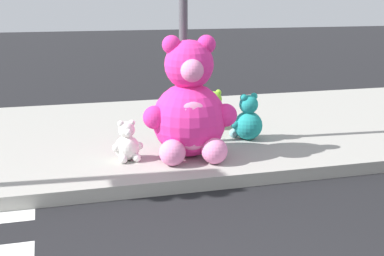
# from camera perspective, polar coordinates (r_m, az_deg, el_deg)

# --- Properties ---
(sidewalk) EXTENTS (28.00, 4.40, 0.15)m
(sidewalk) POSITION_cam_1_polar(r_m,az_deg,el_deg) (7.53, -9.85, -1.10)
(sidewalk) COLOR #9E9B93
(sidewalk) RESTS_ON ground_plane
(sign_pole) EXTENTS (0.56, 0.11, 3.20)m
(sign_pole) POSITION_cam_1_polar(r_m,az_deg,el_deg) (6.66, -0.95, 12.60)
(sign_pole) COLOR #4C4C51
(sign_pole) RESTS_ON sidewalk
(plush_pink_large) EXTENTS (1.10, 0.99, 1.44)m
(plush_pink_large) POSITION_cam_1_polar(r_m,az_deg,el_deg) (6.20, -0.26, 2.03)
(plush_pink_large) COLOR #F22D93
(plush_pink_large) RESTS_ON sidewalk
(plush_teal) EXTENTS (0.47, 0.44, 0.63)m
(plush_teal) POSITION_cam_1_polar(r_m,az_deg,el_deg) (7.07, 6.00, 0.77)
(plush_teal) COLOR teal
(plush_teal) RESTS_ON sidewalk
(plush_white) EXTENTS (0.37, 0.33, 0.48)m
(plush_white) POSITION_cam_1_polar(r_m,az_deg,el_deg) (6.19, -7.01, -1.77)
(plush_white) COLOR white
(plush_white) RESTS_ON sidewalk
(plush_lime) EXTENTS (0.41, 0.40, 0.56)m
(plush_lime) POSITION_cam_1_polar(r_m,az_deg,el_deg) (7.66, 2.31, 1.66)
(plush_lime) COLOR #8CD133
(plush_lime) RESTS_ON sidewalk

